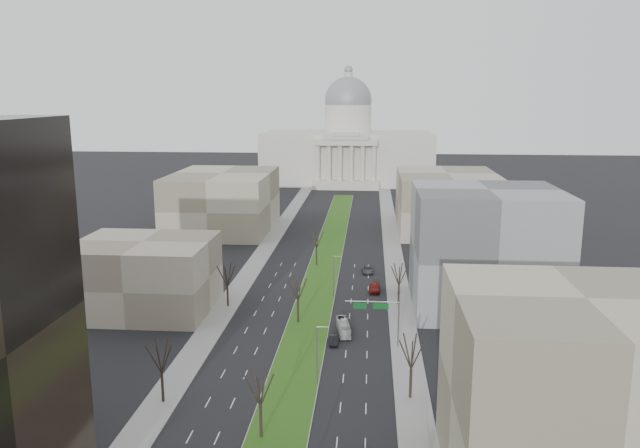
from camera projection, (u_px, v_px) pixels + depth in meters
The scene contains 24 objects.
ground at pixel (324, 266), 155.75m from camera, with size 600.00×600.00×0.00m, color black.
median at pixel (324, 266), 154.74m from camera, with size 8.00×222.03×0.20m.
sidewalk_left at pixel (234, 295), 132.74m from camera, with size 5.00×330.00×0.15m, color gray.
sidewalk_right at pixel (399, 299), 129.95m from camera, with size 5.00×330.00×0.15m, color gray.
capitol at pixel (348, 149), 298.32m from camera, with size 80.00×46.00×55.00m.
building_beige_left at pixel (145, 276), 122.79m from camera, with size 26.00×22.00×14.00m, color gray.
building_tan_right at pixel (577, 398), 65.02m from camera, with size 26.00×24.00×22.00m, color gray.
building_grey_right at pixel (485, 249), 123.27m from camera, with size 28.00×26.00×24.00m, color slate.
building_far_left at pixel (223, 201), 195.70m from camera, with size 30.00×40.00×18.00m, color gray.
building_far_right at pixel (447, 202), 195.01m from camera, with size 30.00×40.00×18.00m, color gray.
tree_left_mid at pixel (161, 355), 85.44m from camera, with size 5.40×5.40×9.72m.
tree_left_far at pixel (227, 274), 124.50m from camera, with size 5.28×5.28×9.50m.
tree_right_mid at pixel (412, 351), 86.58m from camera, with size 5.52×5.52×9.94m.
tree_right_far at pixel (399, 274), 125.73m from camera, with size 5.04×5.04×9.07m.
tree_median_a at pixel (260, 386), 76.43m from camera, with size 5.40×5.40×9.72m.
tree_median_b at pixel (298, 287), 115.45m from camera, with size 5.40×5.40×9.72m.
tree_median_c at pixel (317, 238), 154.47m from camera, with size 5.40×5.40×9.72m.
streetlamp_median_b at pixel (317, 354), 91.06m from camera, with size 1.90×0.20×9.16m.
streetlamp_median_c at pixel (334, 276), 130.07m from camera, with size 1.90×0.20×9.16m.
mast_arm_signs at pixel (382, 313), 104.67m from camera, with size 9.12×0.24×8.09m.
car_black at pixel (333, 340), 106.99m from camera, with size 1.43×4.10×1.35m, color black.
car_red at pixel (374, 288), 135.28m from camera, with size 2.32×5.70×1.65m, color maroon.
car_grey_far at pixel (368, 270), 149.49m from camera, with size 2.49×5.40×1.50m, color #47494E.
box_van at pixel (343, 327), 111.81m from camera, with size 1.89×8.06×2.25m, color silver.
Camera 1 is at (11.09, -29.88, 42.18)m, focal length 35.00 mm.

